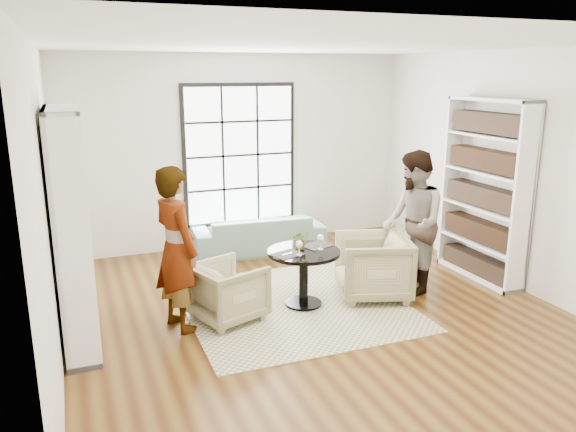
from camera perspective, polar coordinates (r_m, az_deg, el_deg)
name	(u,v)px	position (r m, az deg, el deg)	size (l,w,h in m)	color
ground	(317,313)	(6.63, 2.96, -9.84)	(6.00, 6.00, 0.00)	brown
room_shell	(299,198)	(6.70, 1.17, 1.80)	(6.00, 6.01, 6.00)	silver
rug	(295,305)	(6.83, 0.69, -9.01)	(2.55, 2.55, 0.01)	#B7B389
pedestal_table	(304,266)	(6.65, 1.60, -5.07)	(0.86, 0.86, 0.69)	black
sofa	(258,233)	(8.71, -3.05, -1.77)	(2.00, 0.78, 0.58)	gray
armchair_left	(228,291)	(6.39, -6.14, -7.63)	(0.71, 0.73, 0.66)	tan
armchair_right	(373,267)	(7.02, 8.61, -5.11)	(0.84, 0.86, 0.78)	tan
person_left	(176,249)	(6.08, -11.28, -3.32)	(0.65, 0.43, 1.79)	gray
person_right	(413,223)	(7.16, 12.58, -0.67)	(0.87, 0.68, 1.80)	gray
placemat_left	(287,254)	(6.45, -0.07, -3.91)	(0.34, 0.26, 0.01)	#272422
placemat_right	(317,246)	(6.77, 2.98, -3.01)	(0.34, 0.26, 0.01)	#272422
cutlery_left	(287,254)	(6.45, -0.07, -3.85)	(0.14, 0.22, 0.01)	#BABABF
cutlery_right	(317,245)	(6.77, 2.98, -2.96)	(0.14, 0.22, 0.01)	#BABABF
wine_glass_left	(299,245)	(6.39, 1.15, -2.94)	(0.08, 0.08, 0.18)	silver
wine_glass_right	(321,239)	(6.61, 3.33, -2.31)	(0.08, 0.08, 0.19)	silver
flower_centerpiece	(301,239)	(6.62, 1.32, -2.40)	(0.21, 0.18, 0.23)	gray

